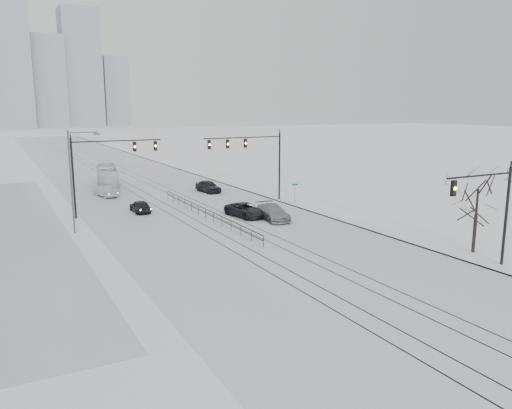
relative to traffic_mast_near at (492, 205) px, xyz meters
name	(u,v)px	position (x,y,z in m)	size (l,w,h in m)	color
ground	(444,339)	(-10.79, -6.00, -4.56)	(500.00, 500.00, 0.00)	white
road	(131,180)	(-10.79, 54.00, -4.55)	(22.00, 260.00, 0.02)	silver
sidewalk_east	(212,174)	(2.71, 54.00, -4.48)	(5.00, 260.00, 0.16)	white
curb	(199,175)	(0.26, 54.00, -4.50)	(0.10, 260.00, 0.12)	gray
tram_rails	(173,202)	(-10.79, 34.00, -4.54)	(5.30, 180.00, 0.01)	black
skyline	(34,68)	(-5.77, 267.63, 26.08)	(96.00, 48.00, 72.00)	#9296A1
traffic_mast_near	(492,205)	(0.00, 0.00, 0.00)	(6.10, 0.37, 7.00)	black
traffic_mast_ne	(254,153)	(-2.64, 29.00, 1.20)	(9.60, 0.37, 8.00)	black
traffic_mast_nw	(103,161)	(-19.31, 30.00, 1.01)	(9.10, 0.37, 8.00)	black
street_light_west	(74,174)	(-22.99, 24.00, 0.65)	(2.73, 0.25, 9.00)	#595B60
bare_tree	(478,196)	(2.41, 3.00, -0.07)	(4.40, 4.40, 6.10)	black
median_fence	(206,213)	(-10.79, 24.00, -4.04)	(0.06, 24.00, 1.00)	black
street_sign	(295,191)	(1.01, 26.00, -2.96)	(0.70, 0.06, 2.40)	#595B60
sedan_sb_inner	(140,206)	(-15.81, 29.87, -3.90)	(1.57, 3.89, 1.33)	black
sedan_sb_outer	(106,191)	(-17.04, 41.12, -3.83)	(1.54, 4.43, 1.46)	#A9ABB1
sedan_nb_front	(246,210)	(-6.96, 22.71, -3.86)	(2.33, 5.05, 1.40)	black
sedan_nb_right	(273,212)	(-5.18, 20.21, -3.81)	(2.11, 5.19, 1.51)	gray
sedan_nb_far	(208,186)	(-4.54, 38.34, -3.78)	(1.84, 4.58, 1.56)	black
box_truck	(108,177)	(-15.40, 48.06, -3.06)	(2.53, 10.79, 3.01)	silver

